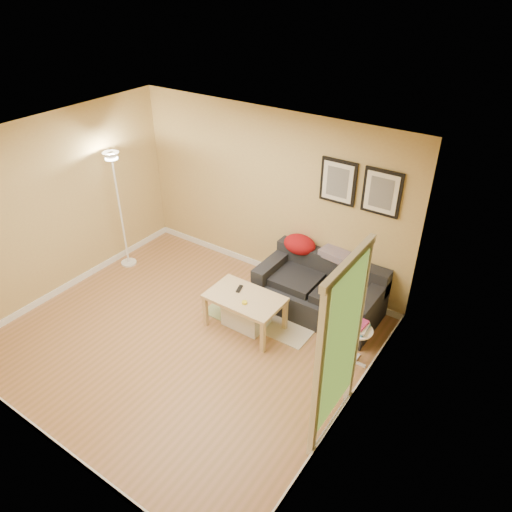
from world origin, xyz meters
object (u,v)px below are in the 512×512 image
(book_stack, at_px, (359,326))
(floor_lamp, at_px, (121,214))
(storage_bin, at_px, (246,314))
(side_table, at_px, (356,346))
(coffee_table, at_px, (245,312))
(sofa, at_px, (319,289))

(book_stack, xyz_separation_m, floor_lamp, (-4.01, -0.01, 0.33))
(storage_bin, xyz_separation_m, side_table, (1.53, 0.16, 0.09))
(coffee_table, height_order, side_table, side_table)
(sofa, relative_size, book_stack, 6.60)
(book_stack, distance_m, floor_lamp, 4.03)
(side_table, bearing_deg, coffee_table, -172.27)
(coffee_table, height_order, storage_bin, coffee_table)
(storage_bin, bearing_deg, side_table, 5.82)
(side_table, bearing_deg, storage_bin, -174.18)
(coffee_table, bearing_deg, side_table, 29.37)
(book_stack, bearing_deg, sofa, 139.35)
(floor_lamp, bearing_deg, book_stack, 0.16)
(side_table, bearing_deg, floor_lamp, 179.92)
(coffee_table, relative_size, side_table, 1.89)
(book_stack, height_order, floor_lamp, floor_lamp)
(side_table, bearing_deg, sofa, 142.47)
(storage_bin, bearing_deg, coffee_table, -69.44)
(coffee_table, distance_m, book_stack, 1.56)
(coffee_table, height_order, book_stack, book_stack)
(sofa, relative_size, side_table, 3.19)
(floor_lamp, bearing_deg, side_table, -0.08)
(book_stack, relative_size, floor_lamp, 0.13)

